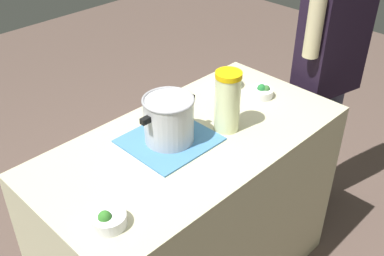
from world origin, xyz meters
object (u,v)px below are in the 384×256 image
at_px(lemonade_pitcher, 227,101).
at_px(broccoli_bowl_front, 261,92).
at_px(person_cook, 326,80).
at_px(cooking_pot, 169,119).
at_px(broccoli_bowl_center, 228,81).
at_px(broccoli_bowl_back, 108,220).

height_order(lemonade_pitcher, broccoli_bowl_front, lemonade_pitcher).
xyz_separation_m(lemonade_pitcher, person_cook, (0.80, -0.02, -0.19)).
height_order(cooking_pot, lemonade_pitcher, lemonade_pitcher).
distance_m(cooking_pot, broccoli_bowl_center, 0.56).
xyz_separation_m(broccoli_bowl_front, broccoli_bowl_back, (-1.05, -0.17, 0.00)).
xyz_separation_m(lemonade_pitcher, broccoli_bowl_back, (-0.71, -0.11, -0.11)).
bearing_deg(person_cook, broccoli_bowl_center, 151.15).
relative_size(broccoli_bowl_front, broccoli_bowl_center, 0.89).
relative_size(lemonade_pitcher, broccoli_bowl_back, 2.26).
distance_m(cooking_pot, broccoli_bowl_front, 0.58).
xyz_separation_m(broccoli_bowl_center, person_cook, (0.50, -0.27, -0.08)).
xyz_separation_m(cooking_pot, broccoli_bowl_back, (-0.47, -0.21, -0.08)).
height_order(broccoli_bowl_front, broccoli_bowl_center, broccoli_bowl_center).
height_order(cooking_pot, broccoli_bowl_center, cooking_pot).
bearing_deg(broccoli_bowl_front, person_cook, -11.05).
relative_size(broccoli_bowl_front, person_cook, 0.08).
relative_size(cooking_pot, broccoli_bowl_front, 2.34).
distance_m(broccoli_bowl_back, person_cook, 1.51).
bearing_deg(lemonade_pitcher, cooking_pot, 156.18).
xyz_separation_m(cooking_pot, person_cook, (1.04, -0.13, -0.16)).
height_order(broccoli_bowl_front, person_cook, person_cook).
height_order(broccoli_bowl_center, person_cook, person_cook).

